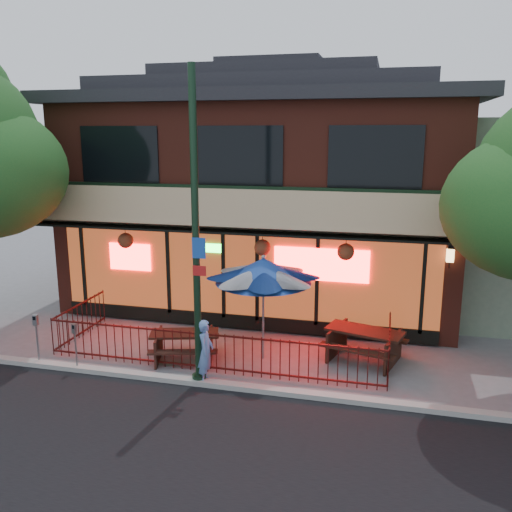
# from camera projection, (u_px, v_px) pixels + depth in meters

# --- Properties ---
(ground) EXTENTS (80.00, 80.00, 0.00)m
(ground) POSITION_uv_depth(u_px,v_px,m) (205.00, 375.00, 12.83)
(ground) COLOR gray
(ground) RESTS_ON ground
(curb) EXTENTS (80.00, 0.25, 0.12)m
(curb) POSITION_uv_depth(u_px,v_px,m) (198.00, 382.00, 12.34)
(curb) COLOR #999993
(curb) RESTS_ON ground
(restaurant_building) EXTENTS (12.96, 9.49, 8.05)m
(restaurant_building) POSITION_uv_depth(u_px,v_px,m) (271.00, 177.00, 18.64)
(restaurant_building) COLOR maroon
(restaurant_building) RESTS_ON ground
(patio_fence) EXTENTS (8.44, 2.62, 1.00)m
(patio_fence) POSITION_uv_depth(u_px,v_px,m) (211.00, 342.00, 13.16)
(patio_fence) COLOR #3F0F0D
(patio_fence) RESTS_ON ground
(street_light) EXTENTS (0.43, 0.32, 7.00)m
(street_light) POSITION_uv_depth(u_px,v_px,m) (196.00, 249.00, 11.75)
(street_light) COLOR black
(street_light) RESTS_ON ground
(picnic_table_left) EXTENTS (1.99, 1.72, 0.72)m
(picnic_table_left) POSITION_uv_depth(u_px,v_px,m) (185.00, 342.00, 13.62)
(picnic_table_left) COLOR #331912
(picnic_table_left) RESTS_ON ground
(picnic_table_right) EXTENTS (2.21, 1.91, 0.81)m
(picnic_table_right) POSITION_uv_depth(u_px,v_px,m) (364.00, 340.00, 13.56)
(picnic_table_right) COLOR #341A12
(picnic_table_right) RESTS_ON ground
(patio_umbrella) EXTENTS (2.37, 2.37, 2.71)m
(patio_umbrella) POSITION_uv_depth(u_px,v_px,m) (263.00, 271.00, 13.27)
(patio_umbrella) COLOR gray
(patio_umbrella) RESTS_ON ground
(pedestrian) EXTENTS (0.45, 0.60, 1.51)m
(pedestrian) POSITION_uv_depth(u_px,v_px,m) (205.00, 351.00, 12.29)
(pedestrian) COLOR #6285C4
(pedestrian) RESTS_ON ground
(parking_meter_near) EXTENTS (0.13, 0.12, 1.18)m
(parking_meter_near) POSITION_uv_depth(u_px,v_px,m) (75.00, 339.00, 12.92)
(parking_meter_near) COLOR gray
(parking_meter_near) RESTS_ON ground
(parking_meter_far) EXTENTS (0.12, 0.11, 1.29)m
(parking_meter_far) POSITION_uv_depth(u_px,v_px,m) (37.00, 331.00, 13.24)
(parking_meter_far) COLOR gray
(parking_meter_far) RESTS_ON ground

